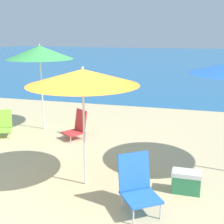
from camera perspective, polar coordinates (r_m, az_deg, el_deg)
name	(u,v)px	position (r m, az deg, el deg)	size (l,w,h in m)	color
ground_plane	(66,189)	(5.58, -8.41, -13.73)	(60.00, 60.00, 0.00)	#D1BA89
sea_water	(177,59)	(30.93, 11.86, 9.39)	(60.00, 40.00, 0.01)	#23669E
beach_umbrella_orange	(83,77)	(5.11, -5.35, 6.35)	(1.87, 1.87, 2.08)	white
beach_umbrella_green	(40,52)	(8.51, -13.06, 10.57)	(1.75, 1.75, 2.31)	white
beach_chair_blue	(137,184)	(4.79, 4.64, -12.98)	(0.75, 0.77, 0.86)	silver
beach_chair_lime	(2,124)	(8.51, -19.47, -2.12)	(0.64, 0.64, 0.67)	silver
beach_chair_red	(77,126)	(7.89, -6.37, -2.58)	(0.65, 0.67, 0.72)	silver
cooler_box	(186,182)	(5.48, 13.41, -12.29)	(0.48, 0.27, 0.38)	#338C59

